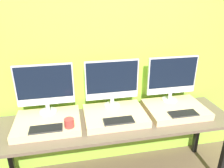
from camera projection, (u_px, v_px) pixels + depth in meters
wall_back at (108, 55)px, 2.24m from camera, size 8.00×0.04×2.60m
workbench at (116, 127)px, 2.14m from camera, size 2.31×0.61×0.75m
wooden_riser_left at (48, 122)px, 2.03m from camera, size 0.59×0.47×0.07m
monitor_left at (45, 87)px, 2.04m from camera, size 0.53×0.17×0.49m
keyboard_left at (46, 129)px, 1.87m from camera, size 0.28×0.12×0.01m
mug at (69, 123)px, 1.89m from camera, size 0.09×0.09×0.08m
wooden_riser_center at (115, 115)px, 2.15m from camera, size 0.59×0.47×0.07m
monitor_center at (112, 82)px, 2.16m from camera, size 0.53×0.17×0.49m
keyboard_center at (119, 121)px, 1.99m from camera, size 0.28×0.12×0.01m
wooden_riser_right at (175, 109)px, 2.27m from camera, size 0.59×0.47×0.07m
monitor_right at (172, 77)px, 2.27m from camera, size 0.53×0.17×0.49m
keyboard_right at (183, 113)px, 2.10m from camera, size 0.28×0.12×0.01m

